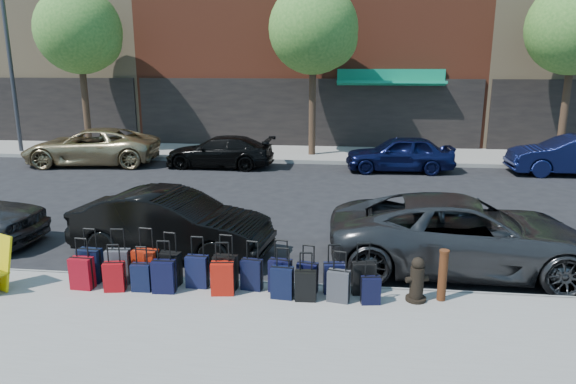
# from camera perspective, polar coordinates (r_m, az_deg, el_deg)

# --- Properties ---
(ground) EXTENTS (120.00, 120.00, 0.00)m
(ground) POSITION_cam_1_polar(r_m,az_deg,el_deg) (13.96, -2.27, -2.94)
(ground) COLOR black
(ground) RESTS_ON ground
(sidewalk_near) EXTENTS (60.00, 4.00, 0.15)m
(sidewalk_near) POSITION_cam_1_polar(r_m,az_deg,el_deg) (8.08, -9.79, -15.86)
(sidewalk_near) COLOR gray
(sidewalk_near) RESTS_ON ground
(sidewalk_far) EXTENTS (60.00, 4.00, 0.15)m
(sidewalk_far) POSITION_cam_1_polar(r_m,az_deg,el_deg) (23.62, 1.53, 4.28)
(sidewalk_far) COLOR gray
(sidewalk_far) RESTS_ON ground
(curb_near) EXTENTS (60.00, 0.08, 0.15)m
(curb_near) POSITION_cam_1_polar(r_m,az_deg,el_deg) (9.81, -6.43, -10.10)
(curb_near) COLOR gray
(curb_near) RESTS_ON ground
(curb_far) EXTENTS (60.00, 0.08, 0.15)m
(curb_far) POSITION_cam_1_polar(r_m,az_deg,el_deg) (21.65, 1.04, 3.38)
(curb_far) COLOR gray
(curb_far) RESTS_ON ground
(tree_left) EXTENTS (3.80, 3.80, 7.27)m
(tree_left) POSITION_cam_1_polar(r_m,az_deg,el_deg) (25.69, -21.92, 16.05)
(tree_left) COLOR black
(tree_left) RESTS_ON sidewalk_far
(tree_center) EXTENTS (3.80, 3.80, 7.27)m
(tree_center) POSITION_cam_1_polar(r_m,az_deg,el_deg) (22.78, 3.19, 17.37)
(tree_center) COLOR black
(tree_center) RESTS_ON sidewalk_far
(streetlight) EXTENTS (2.59, 0.18, 8.00)m
(streetlight) POSITION_cam_1_polar(r_m,az_deg,el_deg) (26.58, -28.24, 13.69)
(streetlight) COLOR #333338
(streetlight) RESTS_ON sidewalk_far
(suitcase_front_0) EXTENTS (0.44, 0.27, 1.01)m
(suitcase_front_0) POSITION_cam_1_polar(r_m,az_deg,el_deg) (10.24, -21.10, -7.59)
(suitcase_front_0) COLOR black
(suitcase_front_0) RESTS_ON sidewalk_near
(suitcase_front_1) EXTENTS (0.44, 0.27, 1.02)m
(suitcase_front_1) POSITION_cam_1_polar(r_m,az_deg,el_deg) (10.00, -18.31, -7.83)
(suitcase_front_1) COLOR #3C3C41
(suitcase_front_1) RESTS_ON sidewalk_near
(suitcase_front_2) EXTENTS (0.46, 0.29, 1.06)m
(suitcase_front_2) POSITION_cam_1_polar(r_m,az_deg,el_deg) (9.78, -15.49, -8.04)
(suitcase_front_2) COLOR #981B09
(suitcase_front_2) RESTS_ON sidewalk_near
(suitcase_front_3) EXTENTS (0.44, 0.29, 0.98)m
(suitcase_front_3) POSITION_cam_1_polar(r_m,az_deg,el_deg) (9.69, -13.01, -8.26)
(suitcase_front_3) COLOR black
(suitcase_front_3) RESTS_ON sidewalk_near
(suitcase_front_4) EXTENTS (0.40, 0.23, 0.94)m
(suitcase_front_4) POSITION_cam_1_polar(r_m,az_deg,el_deg) (9.49, -10.04, -8.68)
(suitcase_front_4) COLOR black
(suitcase_front_4) RESTS_ON sidewalk_near
(suitcase_front_5) EXTENTS (0.44, 0.27, 1.00)m
(suitcase_front_5) POSITION_cam_1_polar(r_m,az_deg,el_deg) (9.34, -6.95, -8.82)
(suitcase_front_5) COLOR black
(suitcase_front_5) RESTS_ON sidewalk_near
(suitcase_front_6) EXTENTS (0.40, 0.26, 0.89)m
(suitcase_front_6) POSITION_cam_1_polar(r_m,az_deg,el_deg) (9.28, -4.05, -9.11)
(suitcase_front_6) COLOR black
(suitcase_front_6) RESTS_ON sidewalk_near
(suitcase_front_7) EXTENTS (0.42, 0.27, 0.95)m
(suitcase_front_7) POSITION_cam_1_polar(r_m,az_deg,el_deg) (9.17, -0.87, -9.26)
(suitcase_front_7) COLOR black
(suitcase_front_7) RESTS_ON sidewalk_near
(suitcase_front_8) EXTENTS (0.39, 0.26, 0.86)m
(suitcase_front_8) POSITION_cam_1_polar(r_m,az_deg,el_deg) (9.17, 2.17, -9.45)
(suitcase_front_8) COLOR black
(suitcase_front_8) RESTS_ON sidewalk_near
(suitcase_front_9) EXTENTS (0.39, 0.25, 0.89)m
(suitcase_front_9) POSITION_cam_1_polar(r_m,az_deg,el_deg) (9.16, 5.14, -9.49)
(suitcase_front_9) COLOR black
(suitcase_front_9) RESTS_ON sidewalk_near
(suitcase_front_10) EXTENTS (0.41, 0.26, 0.92)m
(suitcase_front_10) POSITION_cam_1_polar(r_m,az_deg,el_deg) (9.18, 8.34, -9.44)
(suitcase_front_10) COLOR black
(suitcase_front_10) RESTS_ON sidewalk_near
(suitcase_back_0) EXTENTS (0.40, 0.24, 0.93)m
(suitcase_back_0) POSITION_cam_1_polar(r_m,az_deg,el_deg) (9.99, -21.92, -8.35)
(suitcase_back_0) COLOR maroon
(suitcase_back_0) RESTS_ON sidewalk_near
(suitcase_back_1) EXTENTS (0.39, 0.27, 0.85)m
(suitcase_back_1) POSITION_cam_1_polar(r_m,az_deg,el_deg) (9.70, -18.72, -8.89)
(suitcase_back_1) COLOR maroon
(suitcase_back_1) RESTS_ON sidewalk_near
(suitcase_back_2) EXTENTS (0.35, 0.21, 0.81)m
(suitcase_back_2) POSITION_cam_1_polar(r_m,az_deg,el_deg) (9.57, -15.95, -9.08)
(suitcase_back_2) COLOR black
(suitcase_back_2) RESTS_ON sidewalk_near
(suitcase_back_3) EXTENTS (0.40, 0.25, 0.94)m
(suitcase_back_3) POSITION_cam_1_polar(r_m,az_deg,el_deg) (9.40, -13.62, -9.10)
(suitcase_back_3) COLOR black
(suitcase_back_3) RESTS_ON sidewalk_near
(suitcase_back_5) EXTENTS (0.42, 0.28, 0.94)m
(suitcase_back_5) POSITION_cam_1_polar(r_m,az_deg,el_deg) (9.14, -7.29, -9.49)
(suitcase_back_5) COLOR #A8160A
(suitcase_back_5) RESTS_ON sidewalk_near
(suitcase_back_7) EXTENTS (0.39, 0.25, 0.89)m
(suitcase_back_7) POSITION_cam_1_polar(r_m,az_deg,el_deg) (8.94, -0.65, -10.02)
(suitcase_back_7) COLOR black
(suitcase_back_7) RESTS_ON sidewalk_near
(suitcase_back_8) EXTENTS (0.36, 0.22, 0.85)m
(suitcase_back_8) POSITION_cam_1_polar(r_m,az_deg,el_deg) (8.87, 1.97, -10.35)
(suitcase_back_8) COLOR black
(suitcase_back_8) RESTS_ON sidewalk_near
(suitcase_back_9) EXTENTS (0.40, 0.28, 0.88)m
(suitcase_back_9) POSITION_cam_1_polar(r_m,az_deg,el_deg) (8.87, 5.64, -10.33)
(suitcase_back_9) COLOR #37373C
(suitcase_back_9) RESTS_ON sidewalk_near
(suitcase_back_10) EXTENTS (0.34, 0.23, 0.76)m
(suitcase_back_10) POSITION_cam_1_polar(r_m,az_deg,el_deg) (8.87, 9.17, -10.72)
(suitcase_back_10) COLOR black
(suitcase_back_10) RESTS_ON sidewalk_near
(fire_hydrant) EXTENTS (0.40, 0.35, 0.78)m
(fire_hydrant) POSITION_cam_1_polar(r_m,az_deg,el_deg) (9.07, 14.13, -9.55)
(fire_hydrant) COLOR black
(fire_hydrant) RESTS_ON sidewalk_near
(bollard) EXTENTS (0.17, 0.17, 0.90)m
(bollard) POSITION_cam_1_polar(r_m,az_deg,el_deg) (9.16, 16.82, -8.77)
(bollard) COLOR #38190C
(bollard) RESTS_ON sidewalk_near
(car_near_1) EXTENTS (4.47, 2.05, 1.42)m
(car_near_1) POSITION_cam_1_polar(r_m,az_deg,el_deg) (11.42, -12.77, -3.46)
(car_near_1) COLOR black
(car_near_1) RESTS_ON ground
(car_near_2) EXTENTS (5.44, 2.62, 1.49)m
(car_near_2) POSITION_cam_1_polar(r_m,az_deg,el_deg) (10.95, 18.98, -4.45)
(car_near_2) COLOR #37373A
(car_near_2) RESTS_ON ground
(car_far_0) EXTENTS (5.70, 3.17, 1.51)m
(car_far_0) POSITION_cam_1_polar(r_m,az_deg,el_deg) (22.82, -21.01, 4.73)
(car_far_0) COLOR tan
(car_far_0) RESTS_ON ground
(car_far_1) EXTENTS (4.42, 1.90, 1.27)m
(car_far_1) POSITION_cam_1_polar(r_m,az_deg,el_deg) (20.95, -7.60, 4.45)
(car_far_1) COLOR black
(car_far_1) RESTS_ON ground
(car_far_2) EXTENTS (4.19, 1.84, 1.40)m
(car_far_2) POSITION_cam_1_polar(r_m,az_deg,el_deg) (20.38, 12.28, 4.18)
(car_far_2) COLOR #0D1239
(car_far_2) RESTS_ON ground
(car_far_3) EXTENTS (4.54, 1.58, 1.50)m
(car_far_3) POSITION_cam_1_polar(r_m,az_deg,el_deg) (22.03, 29.04, 3.58)
(car_far_3) COLOR #0D143D
(car_far_3) RESTS_ON ground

